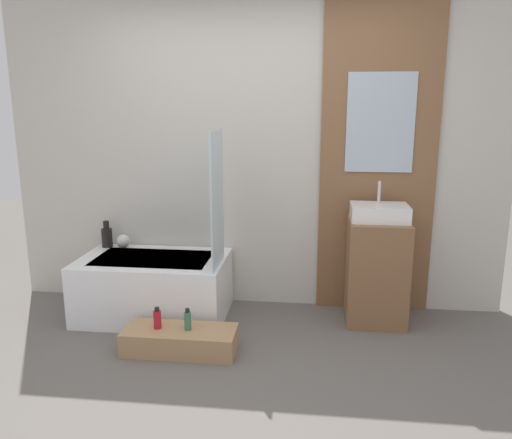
% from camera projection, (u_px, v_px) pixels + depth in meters
% --- Properties ---
extents(ground_plane, '(12.00, 12.00, 0.00)m').
position_uv_depth(ground_plane, '(221.00, 400.00, 2.95)').
color(ground_plane, '#605B56').
extents(wall_tiled_back, '(4.20, 0.06, 2.60)m').
position_uv_depth(wall_tiled_back, '(253.00, 155.00, 4.19)').
color(wall_tiled_back, beige).
rests_on(wall_tiled_back, ground_plane).
extents(wall_wood_accent, '(0.93, 0.04, 2.60)m').
position_uv_depth(wall_wood_accent, '(378.00, 155.00, 4.02)').
color(wall_wood_accent, brown).
rests_on(wall_wood_accent, ground_plane).
extents(bathtub, '(1.19, 0.74, 0.50)m').
position_uv_depth(bathtub, '(154.00, 286.00, 4.11)').
color(bathtub, white).
rests_on(bathtub, ground_plane).
extents(glass_shower_screen, '(0.01, 0.45, 1.04)m').
position_uv_depth(glass_shower_screen, '(217.00, 200.00, 3.76)').
color(glass_shower_screen, silver).
rests_on(glass_shower_screen, bathtub).
extents(wooden_step_bench, '(0.80, 0.32, 0.17)m').
position_uv_depth(wooden_step_bench, '(180.00, 340.00, 3.53)').
color(wooden_step_bench, '#A87F56').
rests_on(wooden_step_bench, ground_plane).
extents(vanity_cabinet, '(0.46, 0.47, 0.83)m').
position_uv_depth(vanity_cabinet, '(376.00, 271.00, 3.98)').
color(vanity_cabinet, brown).
rests_on(vanity_cabinet, ground_plane).
extents(sink, '(0.44, 0.31, 0.30)m').
position_uv_depth(sink, '(379.00, 213.00, 3.87)').
color(sink, white).
rests_on(sink, vanity_cabinet).
extents(vase_tall_dark, '(0.09, 0.09, 0.23)m').
position_uv_depth(vase_tall_dark, '(107.00, 236.00, 4.35)').
color(vase_tall_dark, black).
rests_on(vase_tall_dark, bathtub).
extents(vase_round_light, '(0.12, 0.12, 0.12)m').
position_uv_depth(vase_round_light, '(123.00, 241.00, 4.33)').
color(vase_round_light, silver).
rests_on(vase_round_light, bathtub).
extents(bottle_soap_primary, '(0.06, 0.06, 0.16)m').
position_uv_depth(bottle_soap_primary, '(157.00, 319.00, 3.51)').
color(bottle_soap_primary, '#B21928').
rests_on(bottle_soap_primary, wooden_step_bench).
extents(bottle_soap_secondary, '(0.05, 0.05, 0.16)m').
position_uv_depth(bottle_soap_secondary, '(188.00, 320.00, 3.49)').
color(bottle_soap_secondary, '#38704C').
rests_on(bottle_soap_secondary, wooden_step_bench).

